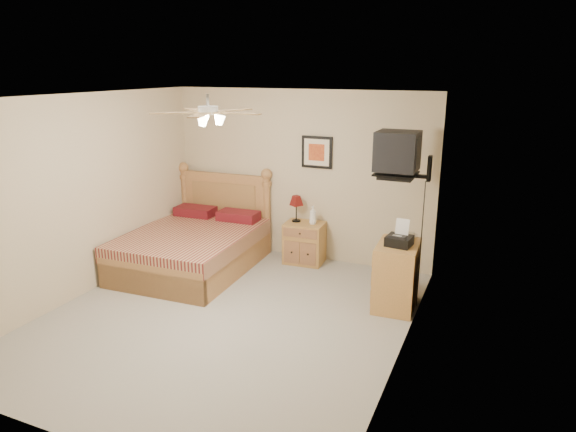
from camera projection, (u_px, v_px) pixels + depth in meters
floor at (226, 318)px, 5.95m from camera, size 4.50×4.50×0.00m
ceiling at (218, 97)px, 5.25m from camera, size 4.00×4.50×0.04m
wall_back at (300, 176)px, 7.58m from camera, size 4.00×0.04×2.50m
wall_front at (60, 295)px, 3.62m from camera, size 4.00×0.04×2.50m
wall_left at (83, 196)px, 6.36m from camera, size 0.04×4.50×2.50m
wall_right at (406, 237)px, 4.84m from camera, size 0.04×4.50×2.50m
bed at (190, 224)px, 7.21m from camera, size 1.66×2.13×1.34m
nightstand at (304, 243)px, 7.56m from camera, size 0.59×0.46×0.61m
table_lamp at (296, 209)px, 7.51m from camera, size 0.25×0.25×0.39m
lotion_bottle at (313, 215)px, 7.40m from camera, size 0.12×0.12×0.27m
framed_picture at (317, 152)px, 7.36m from camera, size 0.46×0.04×0.46m
dresser at (396, 276)px, 6.12m from camera, size 0.50×0.70×0.80m
fax_machine at (400, 233)px, 5.92m from camera, size 0.31×0.33×0.30m
magazine_lower at (398, 236)px, 6.27m from camera, size 0.25×0.31×0.03m
magazine_upper at (399, 234)px, 6.28m from camera, size 0.20×0.25×0.02m
wall_tv at (410, 155)px, 5.96m from camera, size 0.56×0.46×0.58m
ceiling_fan at (208, 112)px, 5.11m from camera, size 1.14×1.14×0.28m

